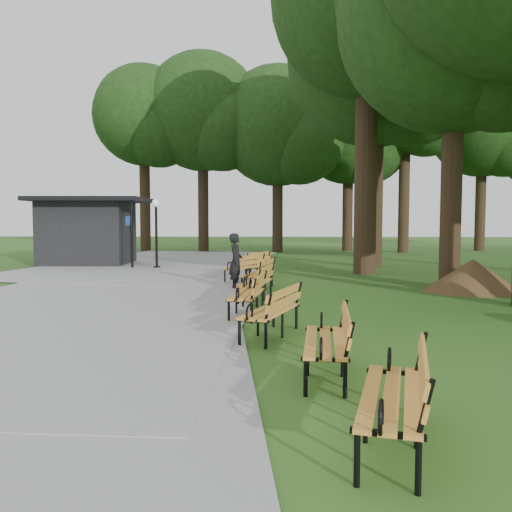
{
  "coord_description": "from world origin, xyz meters",
  "views": [
    {
      "loc": [
        0.46,
        -9.78,
        2.01
      ],
      "look_at": [
        -0.02,
        3.19,
        1.1
      ],
      "focal_mm": 37.49,
      "sensor_mm": 36.0,
      "label": 1
    }
  ],
  "objects_px": {
    "bench_2": "(270,311)",
    "bench_5": "(258,274)",
    "bench_6": "(244,268)",
    "bench_0": "(391,397)",
    "bench_7": "(252,264)",
    "lawn_tree_2": "(368,2)",
    "lawn_tree_1": "(456,15)",
    "kiosk": "(88,231)",
    "bench_1": "(325,342)",
    "person": "(236,261)",
    "lamp_post": "(156,218)",
    "lawn_tree_4": "(376,59)",
    "bench_4": "(255,283)",
    "bench_3": "(247,294)",
    "dirt_mound": "(472,275)"
  },
  "relations": [
    {
      "from": "bench_2",
      "to": "bench_5",
      "type": "distance_m",
      "value": 6.06
    },
    {
      "from": "bench_6",
      "to": "bench_0",
      "type": "bearing_deg",
      "value": 35.9
    },
    {
      "from": "bench_7",
      "to": "lawn_tree_2",
      "type": "height_order",
      "value": "lawn_tree_2"
    },
    {
      "from": "lawn_tree_1",
      "to": "kiosk",
      "type": "bearing_deg",
      "value": 151.09
    },
    {
      "from": "bench_1",
      "to": "bench_5",
      "type": "relative_size",
      "value": 1.0
    },
    {
      "from": "person",
      "to": "bench_2",
      "type": "distance_m",
      "value": 6.29
    },
    {
      "from": "bench_2",
      "to": "lawn_tree_2",
      "type": "height_order",
      "value": "lawn_tree_2"
    },
    {
      "from": "lamp_post",
      "to": "bench_7",
      "type": "height_order",
      "value": "lamp_post"
    },
    {
      "from": "bench_1",
      "to": "bench_5",
      "type": "height_order",
      "value": "same"
    },
    {
      "from": "person",
      "to": "lawn_tree_4",
      "type": "distance_m",
      "value": 11.65
    },
    {
      "from": "bench_2",
      "to": "bench_4",
      "type": "xyz_separation_m",
      "value": [
        -0.4,
        4.0,
        0.0
      ]
    },
    {
      "from": "bench_1",
      "to": "bench_3",
      "type": "relative_size",
      "value": 1.0
    },
    {
      "from": "kiosk",
      "to": "bench_6",
      "type": "height_order",
      "value": "kiosk"
    },
    {
      "from": "bench_4",
      "to": "lawn_tree_2",
      "type": "relative_size",
      "value": 0.14
    },
    {
      "from": "bench_1",
      "to": "lawn_tree_4",
      "type": "bearing_deg",
      "value": 172.71
    },
    {
      "from": "kiosk",
      "to": "bench_4",
      "type": "xyz_separation_m",
      "value": [
        7.74,
        -10.16,
        -1.02
      ]
    },
    {
      "from": "bench_0",
      "to": "lawn_tree_2",
      "type": "relative_size",
      "value": 0.14
    },
    {
      "from": "lawn_tree_1",
      "to": "dirt_mound",
      "type": "bearing_deg",
      "value": -71.93
    },
    {
      "from": "person",
      "to": "bench_5",
      "type": "relative_size",
      "value": 0.84
    },
    {
      "from": "lamp_post",
      "to": "bench_5",
      "type": "height_order",
      "value": "lamp_post"
    },
    {
      "from": "bench_3",
      "to": "bench_7",
      "type": "relative_size",
      "value": 1.0
    },
    {
      "from": "bench_0",
      "to": "lawn_tree_4",
      "type": "distance_m",
      "value": 19.58
    },
    {
      "from": "person",
      "to": "bench_7",
      "type": "bearing_deg",
      "value": -1.92
    },
    {
      "from": "bench_2",
      "to": "bench_5",
      "type": "xyz_separation_m",
      "value": [
        -0.41,
        6.05,
        0.0
      ]
    },
    {
      "from": "person",
      "to": "bench_1",
      "type": "bearing_deg",
      "value": -165.04
    },
    {
      "from": "kiosk",
      "to": "lamp_post",
      "type": "xyz_separation_m",
      "value": [
        3.46,
        -1.92,
        0.58
      ]
    },
    {
      "from": "lamp_post",
      "to": "lawn_tree_2",
      "type": "relative_size",
      "value": 0.21
    },
    {
      "from": "bench_3",
      "to": "dirt_mound",
      "type": "bearing_deg",
      "value": 128.68
    },
    {
      "from": "kiosk",
      "to": "lawn_tree_1",
      "type": "bearing_deg",
      "value": -30.42
    },
    {
      "from": "kiosk",
      "to": "lawn_tree_2",
      "type": "distance_m",
      "value": 14.53
    },
    {
      "from": "bench_6",
      "to": "lawn_tree_1",
      "type": "distance_m",
      "value": 9.63
    },
    {
      "from": "lawn_tree_4",
      "to": "bench_1",
      "type": "bearing_deg",
      "value": -102.34
    },
    {
      "from": "dirt_mound",
      "to": "bench_2",
      "type": "distance_m",
      "value": 8.02
    },
    {
      "from": "kiosk",
      "to": "bench_6",
      "type": "xyz_separation_m",
      "value": [
        7.22,
        -6.05,
        -1.02
      ]
    },
    {
      "from": "bench_1",
      "to": "person",
      "type": "bearing_deg",
      "value": -163.13
    },
    {
      "from": "kiosk",
      "to": "bench_0",
      "type": "xyz_separation_m",
      "value": [
        9.25,
        -18.48,
        -1.02
      ]
    },
    {
      "from": "lamp_post",
      "to": "bench_3",
      "type": "bearing_deg",
      "value": -67.81
    },
    {
      "from": "bench_6",
      "to": "lawn_tree_2",
      "type": "distance_m",
      "value": 10.41
    },
    {
      "from": "bench_5",
      "to": "lawn_tree_1",
      "type": "height_order",
      "value": "lawn_tree_1"
    },
    {
      "from": "bench_0",
      "to": "bench_4",
      "type": "distance_m",
      "value": 8.46
    },
    {
      "from": "bench_7",
      "to": "lawn_tree_1",
      "type": "bearing_deg",
      "value": 91.02
    },
    {
      "from": "bench_5",
      "to": "bench_6",
      "type": "xyz_separation_m",
      "value": [
        -0.51,
        2.06,
        0.0
      ]
    },
    {
      "from": "lamp_post",
      "to": "dirt_mound",
      "type": "relative_size",
      "value": 1.25
    },
    {
      "from": "lawn_tree_2",
      "to": "bench_4",
      "type": "bearing_deg",
      "value": -119.61
    },
    {
      "from": "dirt_mound",
      "to": "bench_3",
      "type": "height_order",
      "value": "dirt_mound"
    },
    {
      "from": "bench_6",
      "to": "bench_7",
      "type": "xyz_separation_m",
      "value": [
        0.18,
        1.47,
        0.0
      ]
    },
    {
      "from": "person",
      "to": "bench_7",
      "type": "xyz_separation_m",
      "value": [
        0.3,
        3.38,
        -0.36
      ]
    },
    {
      "from": "bench_0",
      "to": "bench_2",
      "type": "xyz_separation_m",
      "value": [
        -1.11,
        4.32,
        0.0
      ]
    },
    {
      "from": "lawn_tree_2",
      "to": "bench_3",
      "type": "bearing_deg",
      "value": -114.12
    },
    {
      "from": "bench_0",
      "to": "lawn_tree_4",
      "type": "bearing_deg",
      "value": -175.71
    }
  ]
}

